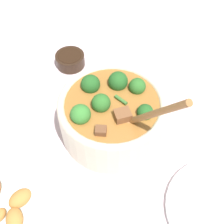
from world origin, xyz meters
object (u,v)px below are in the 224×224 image
(condiment_bowl, at_px, (70,59))
(empty_plate, at_px, (223,210))
(stew_bowl, at_px, (112,114))
(food_plate, at_px, (2,194))

(condiment_bowl, distance_m, empty_plate, 0.51)
(stew_bowl, bearing_deg, food_plate, 176.19)
(condiment_bowl, relative_size, empty_plate, 0.35)
(condiment_bowl, bearing_deg, empty_plate, -91.66)
(stew_bowl, relative_size, food_plate, 1.13)
(empty_plate, distance_m, food_plate, 0.42)
(empty_plate, xyz_separation_m, food_plate, (-0.30, 0.30, 0.00))
(condiment_bowl, height_order, food_plate, food_plate)
(condiment_bowl, distance_m, food_plate, 0.38)
(stew_bowl, distance_m, empty_plate, 0.29)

